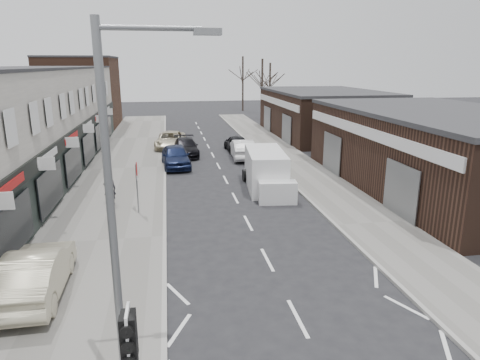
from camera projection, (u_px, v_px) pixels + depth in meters
name	position (u px, v px, depth m)	size (l,w,h in m)	color
pavement_left	(125.00, 169.00, 30.66)	(5.50, 64.00, 0.12)	slate
pavement_right	(293.00, 162.00, 32.67)	(3.50, 64.00, 0.12)	slate
shop_terrace_left	(5.00, 127.00, 26.29)	(8.00, 41.00, 7.10)	beige
brick_block_far	(81.00, 93.00, 50.43)	(8.00, 10.00, 8.00)	#482C1F
right_unit_near	(441.00, 152.00, 25.57)	(10.00, 18.00, 4.50)	#332017
right_unit_far	(323.00, 114.00, 44.60)	(10.00, 16.00, 4.50)	#332017
tree_far_a	(262.00, 120.00, 57.95)	(3.60, 3.60, 8.00)	#382D26
tree_far_b	(269.00, 114.00, 64.06)	(3.60, 3.60, 7.50)	#382D26
tree_far_c	(243.00, 111.00, 69.29)	(3.60, 3.60, 8.50)	#382D26
traffic_light	(130.00, 350.00, 7.57)	(0.28, 0.60, 3.10)	slate
street_lamp	(120.00, 211.00, 8.13)	(2.23, 0.22, 8.00)	slate
warning_sign	(137.00, 173.00, 20.84)	(0.12, 0.80, 2.70)	slate
white_van	(266.00, 171.00, 25.59)	(2.59, 6.15, 2.32)	white
sedan_on_pavement	(36.00, 272.00, 13.62)	(1.65, 4.72, 1.56)	#BCB496
pedestrian	(110.00, 189.00, 22.48)	(0.62, 0.40, 1.69)	black
parked_car_left_a	(176.00, 156.00, 31.22)	(1.90, 4.73, 1.61)	#141D3F
parked_car_left_b	(186.00, 147.00, 35.20)	(1.96, 4.83, 1.40)	black
parked_car_left_c	(171.00, 140.00, 38.17)	(2.47, 5.37, 1.49)	beige
parked_car_right_a	(242.00, 149.00, 34.06)	(1.63, 4.67, 1.54)	silver
parked_car_right_b	(236.00, 143.00, 36.92)	(1.68, 4.19, 1.43)	black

